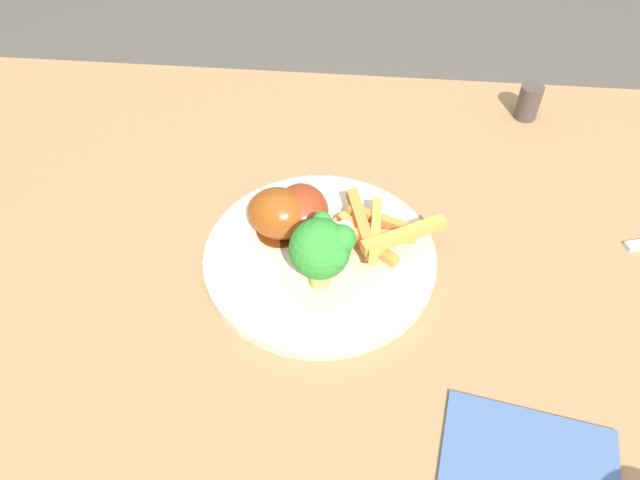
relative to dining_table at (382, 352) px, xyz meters
The scene contains 8 objects.
dining_table is the anchor object (origin of this frame).
dinner_plate 0.13m from the dining_table, 145.86° to the left, with size 0.24×0.24×0.01m, color beige.
broccoli_floret_front 0.16m from the dining_table, 169.03° to the left, with size 0.05×0.05×0.06m.
broccoli_floret_middle 0.17m from the dining_table, behind, with size 0.06×0.06×0.08m.
carrot_fries_pile 0.14m from the dining_table, 110.25° to the left, with size 0.16×0.10×0.03m.
chicken_drumstick_near 0.18m from the dining_table, 138.84° to the left, with size 0.07×0.12×0.05m.
chicken_drumstick_far 0.19m from the dining_table, 146.14° to the left, with size 0.12×0.07×0.05m.
pepper_shaker 0.39m from the dining_table, 61.69° to the left, with size 0.03×0.03×0.05m, color #423833.
Camera 1 is at (-0.04, -0.35, 1.19)m, focal length 32.76 mm.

